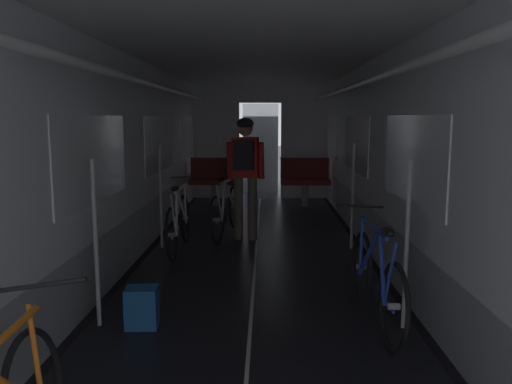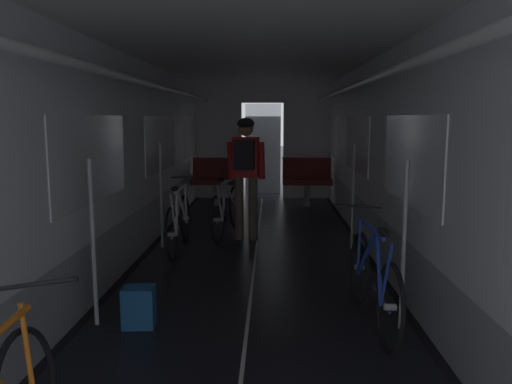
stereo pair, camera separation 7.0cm
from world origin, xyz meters
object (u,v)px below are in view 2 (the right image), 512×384
bench_seat_far_left (216,177)px  person_cyclist_aisle (246,165)px  bicycle_blue (373,279)px  bench_seat_far_right (307,177)px  bicycle_silver_in_aisle (227,210)px  bicycle_white (179,222)px  backpack_on_floor (139,307)px

bench_seat_far_left → person_cyclist_aisle: person_cyclist_aisle is taller
bicycle_blue → bench_seat_far_left: bearing=108.4°
bench_seat_far_right → bicycle_silver_in_aisle: size_ratio=0.59×
person_cyclist_aisle → bench_seat_far_left: bearing=104.2°
bicycle_white → backpack_on_floor: bicycle_white is taller
bench_seat_far_right → person_cyclist_aisle: bearing=-110.0°
bicycle_blue → person_cyclist_aisle: size_ratio=0.98×
bicycle_blue → bicycle_silver_in_aisle: (-1.51, 3.22, -0.00)m
bench_seat_far_left → bicycle_blue: 6.20m
bench_seat_far_left → bicycle_silver_in_aisle: 2.70m
bicycle_silver_in_aisle → person_cyclist_aisle: bearing=-41.7°
person_cyclist_aisle → bicycle_silver_in_aisle: size_ratio=1.03×
bench_seat_far_left → backpack_on_floor: (0.00, -6.01, -0.40)m
bicycle_silver_in_aisle → backpack_on_floor: 3.39m
bicycle_silver_in_aisle → backpack_on_floor: (-0.44, -3.35, -0.21)m
bench_seat_far_right → backpack_on_floor: (-1.80, -6.01, -0.40)m
bicycle_silver_in_aisle → backpack_on_floor: bearing=-97.5°
bicycle_blue → bicycle_white: bearing=131.7°
bench_seat_far_right → backpack_on_floor: 6.28m
bench_seat_far_right → bicycle_white: bench_seat_far_right is taller
bench_seat_far_left → bicycle_silver_in_aisle: size_ratio=0.59×
bicycle_blue → backpack_on_floor: bicycle_blue is taller
bicycle_white → backpack_on_floor: (0.10, -2.44, -0.21)m
bench_seat_far_right → person_cyclist_aisle: (-1.06, -2.92, 0.50)m
bicycle_blue → bicycle_white: same height
person_cyclist_aisle → bicycle_silver_in_aisle: 0.79m
bicycle_white → bicycle_silver_in_aisle: 1.06m
backpack_on_floor → bench_seat_far_right: bearing=73.3°
bicycle_blue → bench_seat_far_right: bearing=91.5°
bench_seat_far_right → bicycle_blue: size_ratio=0.58×
bicycle_blue → backpack_on_floor: (-1.95, -0.13, -0.21)m
bench_seat_far_right → bicycle_silver_in_aisle: (-1.36, -2.66, -0.18)m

